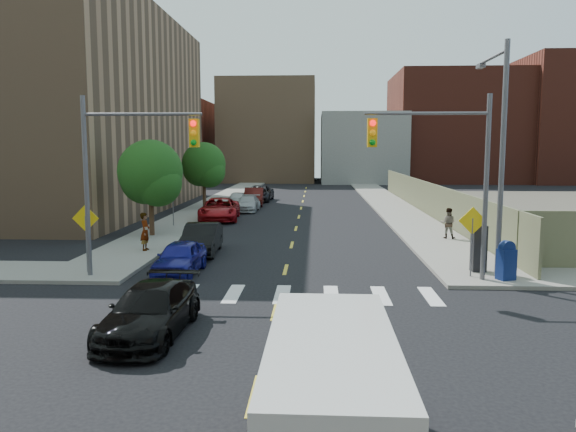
# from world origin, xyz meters

# --- Properties ---
(ground) EXTENTS (160.00, 160.00, 0.00)m
(ground) POSITION_xyz_m (0.00, 0.00, 0.00)
(ground) COLOR black
(ground) RESTS_ON ground
(sidewalk_nw) EXTENTS (3.50, 73.00, 0.15)m
(sidewalk_nw) POSITION_xyz_m (-7.75, 41.50, 0.07)
(sidewalk_nw) COLOR gray
(sidewalk_nw) RESTS_ON ground
(sidewalk_ne) EXTENTS (3.50, 73.00, 0.15)m
(sidewalk_ne) POSITION_xyz_m (7.75, 41.50, 0.07)
(sidewalk_ne) COLOR gray
(sidewalk_ne) RESTS_ON ground
(fence_north) EXTENTS (0.12, 44.00, 2.50)m
(fence_north) POSITION_xyz_m (9.60, 28.00, 1.25)
(fence_north) COLOR #686849
(fence_north) RESTS_ON ground
(building_nw) EXTENTS (22.00, 30.00, 16.00)m
(building_nw) POSITION_xyz_m (-22.00, 30.00, 8.00)
(building_nw) COLOR #8C6B4C
(building_nw) RESTS_ON ground
(bg_bldg_west) EXTENTS (14.00, 18.00, 12.00)m
(bg_bldg_west) POSITION_xyz_m (-22.00, 70.00, 6.00)
(bg_bldg_west) COLOR #592319
(bg_bldg_west) RESTS_ON ground
(bg_bldg_midwest) EXTENTS (14.00, 16.00, 15.00)m
(bg_bldg_midwest) POSITION_xyz_m (-6.00, 72.00, 7.50)
(bg_bldg_midwest) COLOR #8C6B4C
(bg_bldg_midwest) RESTS_ON ground
(bg_bldg_center) EXTENTS (12.00, 16.00, 10.00)m
(bg_bldg_center) POSITION_xyz_m (8.00, 70.00, 5.00)
(bg_bldg_center) COLOR gray
(bg_bldg_center) RESTS_ON ground
(bg_bldg_east) EXTENTS (18.00, 18.00, 16.00)m
(bg_bldg_east) POSITION_xyz_m (22.00, 72.00, 8.00)
(bg_bldg_east) COLOR #592319
(bg_bldg_east) RESTS_ON ground
(bg_bldg_fareast) EXTENTS (14.00, 16.00, 18.00)m
(bg_bldg_fareast) POSITION_xyz_m (38.00, 70.00, 9.00)
(bg_bldg_fareast) COLOR #592319
(bg_bldg_fareast) RESTS_ON ground
(signal_nw) EXTENTS (4.59, 0.30, 7.00)m
(signal_nw) POSITION_xyz_m (-5.98, 6.00, 4.53)
(signal_nw) COLOR #59595E
(signal_nw) RESTS_ON ground
(signal_ne) EXTENTS (4.59, 0.30, 7.00)m
(signal_ne) POSITION_xyz_m (5.98, 6.00, 4.53)
(signal_ne) COLOR #59595E
(signal_ne) RESTS_ON ground
(streetlight_ne) EXTENTS (0.25, 3.70, 9.00)m
(streetlight_ne) POSITION_xyz_m (8.20, 6.90, 5.22)
(streetlight_ne) COLOR #59595E
(streetlight_ne) RESTS_ON ground
(warn_sign_nw) EXTENTS (1.06, 0.06, 2.83)m
(warn_sign_nw) POSITION_xyz_m (-7.80, 6.50, 1.99)
(warn_sign_nw) COLOR #59595E
(warn_sign_nw) RESTS_ON ground
(warn_sign_ne) EXTENTS (1.06, 0.06, 2.83)m
(warn_sign_ne) POSITION_xyz_m (7.20, 6.50, 1.99)
(warn_sign_ne) COLOR #59595E
(warn_sign_ne) RESTS_ON ground
(warn_sign_midwest) EXTENTS (1.06, 0.06, 2.83)m
(warn_sign_midwest) POSITION_xyz_m (-7.80, 20.00, 1.99)
(warn_sign_midwest) COLOR #59595E
(warn_sign_midwest) RESTS_ON ground
(tree_west_near) EXTENTS (3.66, 3.64, 5.52)m
(tree_west_near) POSITION_xyz_m (-8.00, 16.05, 3.48)
(tree_west_near) COLOR #332114
(tree_west_near) RESTS_ON ground
(tree_west_far) EXTENTS (3.66, 3.64, 5.52)m
(tree_west_far) POSITION_xyz_m (-8.00, 31.05, 3.48)
(tree_west_far) COLOR #332114
(tree_west_far) RESTS_ON ground
(parked_car_blue) EXTENTS (1.69, 3.96, 1.33)m
(parked_car_blue) POSITION_xyz_m (-4.20, 7.00, 0.67)
(parked_car_blue) COLOR navy
(parked_car_blue) RESTS_ON ground
(parked_car_black) EXTENTS (1.74, 4.49, 1.46)m
(parked_car_black) POSITION_xyz_m (-4.20, 11.26, 0.73)
(parked_car_black) COLOR black
(parked_car_black) RESTS_ON ground
(parked_car_red) EXTENTS (3.06, 5.82, 1.56)m
(parked_car_red) POSITION_xyz_m (-5.50, 23.81, 0.78)
(parked_car_red) COLOR #A21016
(parked_car_red) RESTS_ON ground
(parked_car_silver) EXTENTS (1.86, 4.31, 1.24)m
(parked_car_silver) POSITION_xyz_m (-4.20, 29.43, 0.62)
(parked_car_silver) COLOR #9FA2A6
(parked_car_silver) RESTS_ON ground
(parked_car_white) EXTENTS (1.60, 3.85, 1.30)m
(parked_car_white) POSITION_xyz_m (-5.50, 32.71, 0.65)
(parked_car_white) COLOR silver
(parked_car_white) RESTS_ON ground
(parked_car_maroon) EXTENTS (1.94, 4.78, 1.54)m
(parked_car_maroon) POSITION_xyz_m (-4.20, 34.03, 0.77)
(parked_car_maroon) COLOR #46110E
(parked_car_maroon) RESTS_ON ground
(parked_car_grey) EXTENTS (2.64, 5.40, 1.48)m
(parked_car_grey) POSITION_xyz_m (-4.20, 38.12, 0.74)
(parked_car_grey) COLOR black
(parked_car_grey) RESTS_ON ground
(black_sedan) EXTENTS (2.11, 4.77, 1.36)m
(black_sedan) POSITION_xyz_m (-3.20, -0.42, 0.68)
(black_sedan) COLOR black
(black_sedan) RESTS_ON ground
(cargo_van) EXTENTS (2.11, 4.99, 2.28)m
(cargo_van) POSITION_xyz_m (1.50, -6.66, 1.20)
(cargo_van) COLOR silver
(cargo_van) RESTS_ON ground
(mailbox) EXTENTS (0.73, 0.65, 1.48)m
(mailbox) POSITION_xyz_m (8.36, 6.00, 0.87)
(mailbox) COLOR navy
(mailbox) RESTS_ON sidewalk_ne
(payphone) EXTENTS (0.58, 0.48, 1.85)m
(payphone) POSITION_xyz_m (7.74, 7.41, 1.07)
(payphone) COLOR black
(payphone) RESTS_ON sidewalk_ne
(pedestrian_west) EXTENTS (0.44, 0.67, 1.83)m
(pedestrian_west) POSITION_xyz_m (-6.93, 11.31, 1.06)
(pedestrian_west) COLOR gray
(pedestrian_west) RESTS_ON sidewalk_nw
(pedestrian_east) EXTENTS (0.96, 0.84, 1.66)m
(pedestrian_east) POSITION_xyz_m (8.44, 15.68, 0.98)
(pedestrian_east) COLOR gray
(pedestrian_east) RESTS_ON sidewalk_ne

